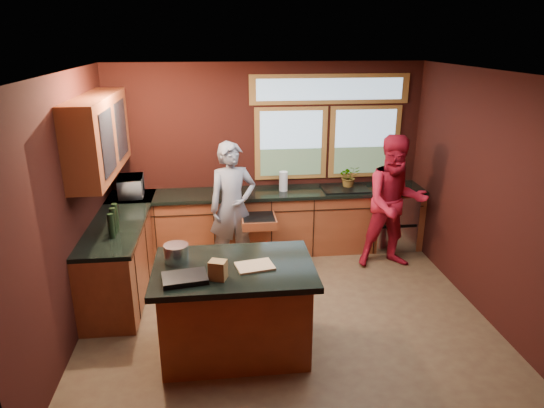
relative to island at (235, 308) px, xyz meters
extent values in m
plane|color=brown|center=(0.60, 0.65, -0.48)|extent=(4.50, 4.50, 0.00)
cube|color=black|center=(0.60, 2.65, 0.87)|extent=(4.50, 0.02, 2.70)
cube|color=black|center=(0.60, -1.35, 0.87)|extent=(4.50, 0.02, 2.70)
cube|color=black|center=(-1.65, 0.65, 0.87)|extent=(0.02, 4.00, 2.70)
cube|color=black|center=(2.85, 0.65, 0.87)|extent=(0.02, 4.00, 2.70)
cube|color=silver|center=(0.60, 0.65, 2.22)|extent=(4.50, 4.00, 0.02)
cube|color=#7994A8|center=(0.95, 2.63, 1.07)|extent=(1.06, 0.02, 1.06)
cube|color=#7994A8|center=(2.05, 2.63, 1.07)|extent=(1.06, 0.02, 1.06)
cube|color=olive|center=(1.50, 2.63, 1.84)|extent=(2.30, 0.02, 0.42)
cube|color=brown|center=(-1.47, 1.50, 1.47)|extent=(0.36, 1.80, 0.90)
cube|color=brown|center=(0.60, 2.35, -0.04)|extent=(4.50, 0.60, 0.88)
cube|color=black|center=(0.60, 2.34, 0.43)|extent=(4.50, 0.64, 0.05)
cube|color=#B7B7BC|center=(2.45, 2.33, -0.05)|extent=(0.60, 0.58, 0.85)
cube|color=black|center=(1.70, 2.31, 0.43)|extent=(0.66, 0.46, 0.05)
cube|color=brown|center=(-1.35, 1.50, -0.04)|extent=(0.60, 2.30, 0.88)
cube|color=black|center=(-1.34, 1.50, 0.43)|extent=(0.64, 2.30, 0.05)
cube|color=brown|center=(0.00, 0.00, -0.04)|extent=(1.40, 0.90, 0.88)
cube|color=black|center=(0.00, 0.00, 0.44)|extent=(1.55, 1.05, 0.06)
imported|color=slate|center=(0.05, 1.88, 0.40)|extent=(0.72, 0.56, 1.76)
imported|color=#A81325|center=(2.22, 1.68, 0.44)|extent=(0.90, 0.71, 1.83)
imported|color=#999999|center=(-1.32, 2.35, 0.59)|extent=(0.38, 0.52, 0.27)
imported|color=#999999|center=(1.78, 2.40, 0.62)|extent=(0.30, 0.26, 0.33)
cylinder|color=white|center=(0.80, 2.35, 0.59)|extent=(0.12, 0.12, 0.28)
cube|color=#A88156|center=(0.20, -0.05, 0.48)|extent=(0.39, 0.31, 0.02)
cylinder|color=silver|center=(-0.55, 0.15, 0.56)|extent=(0.24, 0.24, 0.18)
cube|color=brown|center=(-0.15, -0.25, 0.56)|extent=(0.18, 0.16, 0.18)
cube|color=black|center=(-0.45, -0.25, 0.49)|extent=(0.44, 0.34, 0.05)
camera|label=1|loc=(-0.10, -4.22, 2.57)|focal=32.00mm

